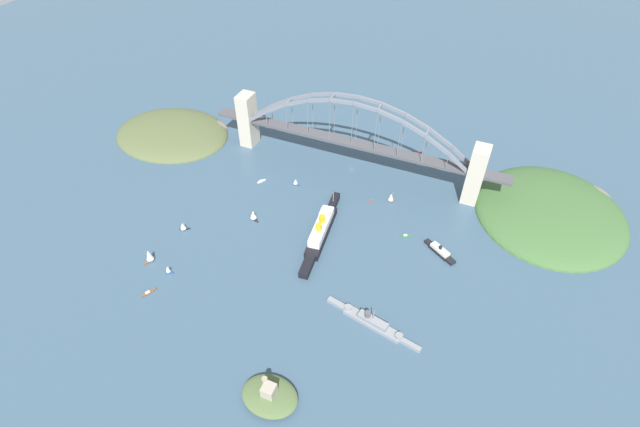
{
  "coord_description": "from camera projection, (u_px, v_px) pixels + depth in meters",
  "views": [
    {
      "loc": [
        -116.66,
        351.77,
        283.64
      ],
      "look_at": [
        0.0,
        79.58,
        8.0
      ],
      "focal_mm": 26.46,
      "sensor_mm": 36.0,
      "label": 1
    }
  ],
  "objects": [
    {
      "name": "ground_plane",
      "position": [
        352.0,
        169.0,
        463.56
      ],
      "size": [
        1400.0,
        1400.0,
        0.0
      ],
      "primitive_type": "plane",
      "color": "#385166"
    },
    {
      "name": "harbor_arch_bridge",
      "position": [
        353.0,
        143.0,
        442.49
      ],
      "size": [
        289.89,
        18.23,
        77.12
      ],
      "color": "#BCB29E",
      "rests_on": "ground"
    },
    {
      "name": "headland_west_shore",
      "position": [
        551.0,
        213.0,
        416.56
      ],
      "size": [
        128.54,
        136.52,
        25.59
      ],
      "color": "#3D6033",
      "rests_on": "ground"
    },
    {
      "name": "headland_east_shore",
      "position": [
        174.0,
        134.0,
        508.29
      ],
      "size": [
        124.61,
        102.28,
        19.83
      ],
      "color": "#515B38",
      "rests_on": "ground"
    },
    {
      "name": "ocean_liner",
      "position": [
        321.0,
        230.0,
        392.79
      ],
      "size": [
        18.78,
        100.0,
        19.44
      ],
      "color": "black",
      "rests_on": "ground"
    },
    {
      "name": "naval_cruiser",
      "position": [
        372.0,
        322.0,
        330.32
      ],
      "size": [
        73.88,
        18.79,
        16.83
      ],
      "color": "gray",
      "rests_on": "ground"
    },
    {
      "name": "harbor_ferry_steamer",
      "position": [
        440.0,
        251.0,
        380.41
      ],
      "size": [
        28.94,
        20.91,
        7.48
      ],
      "color": "black",
      "rests_on": "ground"
    },
    {
      "name": "fort_island_mid_harbor",
      "position": [
        270.0,
        395.0,
        290.1
      ],
      "size": [
        36.35,
        27.94,
        15.62
      ],
      "color": "#4C6038",
      "rests_on": "ground"
    },
    {
      "name": "seaplane_taxiing_near_bridge",
      "position": [
        419.0,
        155.0,
        477.54
      ],
      "size": [
        8.29,
        8.92,
        4.79
      ],
      "color": "#B7B7B2",
      "rests_on": "ground"
    },
    {
      "name": "small_boat_0",
      "position": [
        253.0,
        215.0,
        408.28
      ],
      "size": [
        9.78,
        7.62,
        10.26
      ],
      "color": "black",
      "rests_on": "ground"
    },
    {
      "name": "small_boat_1",
      "position": [
        149.0,
        292.0,
        351.84
      ],
      "size": [
        6.29,
        11.01,
        1.88
      ],
      "color": "brown",
      "rests_on": "ground"
    },
    {
      "name": "small_boat_2",
      "position": [
        296.0,
        182.0,
        443.86
      ],
      "size": [
        7.43,
        4.66,
        6.95
      ],
      "color": "#234C8C",
      "rests_on": "ground"
    },
    {
      "name": "small_boat_3",
      "position": [
        391.0,
        197.0,
        425.73
      ],
      "size": [
        7.58,
        7.86,
        9.64
      ],
      "color": "brown",
      "rests_on": "ground"
    },
    {
      "name": "small_boat_4",
      "position": [
        183.0,
        226.0,
        399.3
      ],
      "size": [
        8.62,
        6.75,
        8.22
      ],
      "color": "black",
      "rests_on": "ground"
    },
    {
      "name": "small_boat_5",
      "position": [
        168.0,
        269.0,
        364.55
      ],
      "size": [
        6.53,
        3.91,
        7.89
      ],
      "color": "#234C8C",
      "rests_on": "ground"
    },
    {
      "name": "small_boat_6",
      "position": [
        261.0,
        181.0,
        448.47
      ],
      "size": [
        5.42,
        8.45,
        2.0
      ],
      "color": "silver",
      "rests_on": "ground"
    },
    {
      "name": "small_boat_7",
      "position": [
        149.0,
        255.0,
        372.25
      ],
      "size": [
        7.14,
        10.78,
        12.73
      ],
      "color": "brown",
      "rests_on": "ground"
    },
    {
      "name": "small_boat_8",
      "position": [
        406.0,
        236.0,
        395.02
      ],
      "size": [
        9.43,
        5.7,
        2.1
      ],
      "color": "#2D6B3D",
      "rests_on": "ground"
    },
    {
      "name": "channel_marker_buoy",
      "position": [
        371.0,
        201.0,
        426.77
      ],
      "size": [
        2.2,
        2.2,
        2.75
      ],
      "color": "red",
      "rests_on": "ground"
    }
  ]
}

